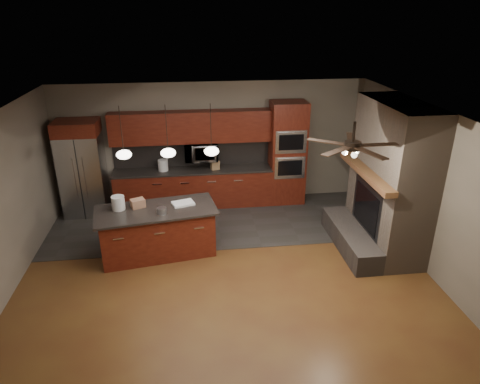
{
  "coord_description": "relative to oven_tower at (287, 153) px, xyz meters",
  "views": [
    {
      "loc": [
        -0.54,
        -6.46,
        4.28
      ],
      "look_at": [
        0.34,
        0.6,
        1.2
      ],
      "focal_mm": 32.0,
      "sensor_mm": 36.0,
      "label": 1
    }
  ],
  "objects": [
    {
      "name": "ground",
      "position": [
        -1.7,
        -2.69,
        -1.19
      ],
      "size": [
        7.0,
        7.0,
        0.0
      ],
      "primitive_type": "plane",
      "color": "brown",
      "rests_on": "ground"
    },
    {
      "name": "ceiling",
      "position": [
        -1.7,
        -2.69,
        1.61
      ],
      "size": [
        7.0,
        6.0,
        0.02
      ],
      "primitive_type": "cube",
      "color": "white",
      "rests_on": "back_wall"
    },
    {
      "name": "back_wall",
      "position": [
        -1.7,
        0.31,
        0.21
      ],
      "size": [
        7.0,
        0.02,
        2.8
      ],
      "primitive_type": "cube",
      "color": "gray",
      "rests_on": "ground"
    },
    {
      "name": "right_wall",
      "position": [
        1.8,
        -2.69,
        0.21
      ],
      "size": [
        0.02,
        6.0,
        2.8
      ],
      "primitive_type": "cube",
      "color": "gray",
      "rests_on": "ground"
    },
    {
      "name": "left_wall",
      "position": [
        -5.2,
        -2.69,
        0.21
      ],
      "size": [
        0.02,
        6.0,
        2.8
      ],
      "primitive_type": "cube",
      "color": "gray",
      "rests_on": "ground"
    },
    {
      "name": "slate_tile_patch",
      "position": [
        -1.7,
        -0.89,
        -1.19
      ],
      "size": [
        7.0,
        2.4,
        0.01
      ],
      "primitive_type": "cube",
      "color": "#302D2B",
      "rests_on": "ground"
    },
    {
      "name": "fireplace_column",
      "position": [
        1.34,
        -2.29,
        0.11
      ],
      "size": [
        1.3,
        2.1,
        2.8
      ],
      "color": "#766554",
      "rests_on": "ground"
    },
    {
      "name": "back_cabinetry",
      "position": [
        -2.18,
        0.05,
        -0.3
      ],
      "size": [
        3.59,
        0.64,
        2.2
      ],
      "color": "maroon",
      "rests_on": "ground"
    },
    {
      "name": "oven_tower",
      "position": [
        0.0,
        0.0,
        0.0
      ],
      "size": [
        0.8,
        0.63,
        2.38
      ],
      "color": "maroon",
      "rests_on": "ground"
    },
    {
      "name": "microwave",
      "position": [
        -1.98,
        0.06,
        0.11
      ],
      "size": [
        0.73,
        0.41,
        0.5
      ],
      "primitive_type": "imported",
      "color": "silver",
      "rests_on": "back_cabinetry"
    },
    {
      "name": "refrigerator",
      "position": [
        -4.56,
        -0.07,
        -0.13
      ],
      "size": [
        0.91,
        0.75,
        2.12
      ],
      "color": "silver",
      "rests_on": "ground"
    },
    {
      "name": "kitchen_island",
      "position": [
        -2.89,
        -2.05,
        -0.73
      ],
      "size": [
        2.29,
        1.31,
        0.92
      ],
      "rotation": [
        0.0,
        0.0,
        0.16
      ],
      "color": "maroon",
      "rests_on": "ground"
    },
    {
      "name": "white_bucket",
      "position": [
        -3.55,
        -1.97,
        -0.15
      ],
      "size": [
        0.26,
        0.26,
        0.25
      ],
      "primitive_type": "cylinder",
      "rotation": [
        0.0,
        0.0,
        0.13
      ],
      "color": "silver",
      "rests_on": "kitchen_island"
    },
    {
      "name": "paint_can",
      "position": [
        -2.77,
        -2.24,
        -0.21
      ],
      "size": [
        0.2,
        0.2,
        0.11
      ],
      "primitive_type": "cylinder",
      "rotation": [
        0.0,
        0.0,
        0.23
      ],
      "color": "#ACABB0",
      "rests_on": "kitchen_island"
    },
    {
      "name": "paint_tray",
      "position": [
        -2.4,
        -1.89,
        -0.25
      ],
      "size": [
        0.45,
        0.37,
        0.04
      ],
      "primitive_type": "cube",
      "rotation": [
        0.0,
        0.0,
        0.3
      ],
      "color": "white",
      "rests_on": "kitchen_island"
    },
    {
      "name": "cardboard_box",
      "position": [
        -3.21,
        -1.92,
        -0.19
      ],
      "size": [
        0.29,
        0.26,
        0.16
      ],
      "primitive_type": "cube",
      "rotation": [
        0.0,
        0.0,
        0.41
      ],
      "color": "#95664D",
      "rests_on": "kitchen_island"
    },
    {
      "name": "counter_bucket",
      "position": [
        -2.84,
        0.01,
        -0.17
      ],
      "size": [
        0.27,
        0.27,
        0.25
      ],
      "primitive_type": "cylinder",
      "rotation": [
        0.0,
        0.0,
        -0.25
      ],
      "color": "silver",
      "rests_on": "back_cabinetry"
    },
    {
      "name": "counter_box",
      "position": [
        -1.67,
        -0.04,
        -0.19
      ],
      "size": [
        0.21,
        0.18,
        0.2
      ],
      "primitive_type": "cube",
      "rotation": [
        0.0,
        0.0,
        0.25
      ],
      "color": "#906F4A",
      "rests_on": "back_cabinetry"
    },
    {
      "name": "pendant_left",
      "position": [
        -3.35,
        -1.99,
        0.77
      ],
      "size": [
        0.26,
        0.26,
        0.92
      ],
      "color": "black",
      "rests_on": "ceiling"
    },
    {
      "name": "pendant_center",
      "position": [
        -2.6,
        -1.99,
        0.77
      ],
      "size": [
        0.26,
        0.26,
        0.92
      ],
      "color": "black",
      "rests_on": "ceiling"
    },
    {
      "name": "pendant_right",
      "position": [
        -1.85,
        -1.99,
        0.77
      ],
      "size": [
        0.26,
        0.26,
        0.92
      ],
      "color": "black",
      "rests_on": "ceiling"
    },
    {
      "name": "ceiling_fan",
      "position": [
        0.1,
        -3.49,
        1.27
      ],
      "size": [
        1.27,
        1.33,
        0.41
      ],
      "color": "black",
      "rests_on": "ceiling"
    }
  ]
}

